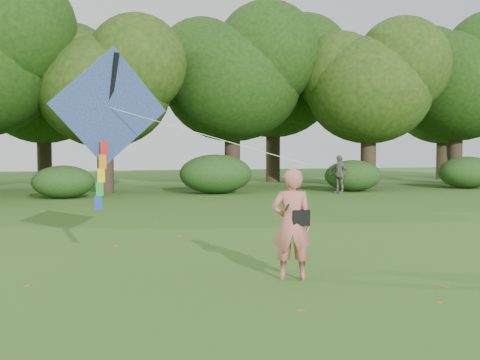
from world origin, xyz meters
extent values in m
plane|color=#265114|center=(0.00, 0.00, 0.00)|extent=(100.00, 100.00, 0.00)
imported|color=#C2665B|center=(-0.49, -0.77, 0.91)|extent=(0.78, 0.64, 1.83)
imported|color=slate|center=(8.73, 16.36, 0.92)|extent=(0.92, 1.16, 1.84)
cube|color=black|center=(-0.37, -0.80, 1.02)|extent=(0.30, 0.20, 0.26)
cylinder|color=black|center=(-0.49, -0.81, 1.38)|extent=(0.33, 0.14, 0.47)
cube|color=#223097|center=(-3.21, 1.69, 2.92)|extent=(2.23, 0.52, 2.23)
cube|color=black|center=(-3.21, 1.72, 2.92)|extent=(0.37, 0.67, 2.00)
cylinder|color=white|center=(-1.73, 0.44, 2.41)|extent=(2.98, 2.53, 1.05)
cube|color=red|center=(-3.31, 1.71, 2.16)|extent=(0.14, 0.06, 0.26)
cube|color=orange|center=(-3.34, 1.71, 1.90)|extent=(0.14, 0.06, 0.26)
cube|color=yellow|center=(-3.37, 1.71, 1.64)|extent=(0.14, 0.06, 0.26)
cube|color=green|center=(-3.40, 1.71, 1.38)|extent=(0.14, 0.06, 0.26)
cube|color=blue|center=(-3.43, 1.71, 1.12)|extent=(0.14, 0.06, 0.26)
cylinder|color=#3A2D1E|center=(-2.00, 20.00, 1.57)|extent=(0.80, 0.80, 3.15)
ellipsoid|color=#1E3F11|center=(-2.00, 20.00, 4.91)|extent=(6.40, 6.40, 5.44)
cylinder|color=#3A2D1E|center=(5.00, 22.00, 1.84)|extent=(0.86, 0.86, 3.67)
ellipsoid|color=#1E3F11|center=(5.00, 22.00, 5.76)|extent=(7.60, 7.60, 6.46)
cylinder|color=#3A2D1E|center=(12.00, 19.50, 1.72)|extent=(0.83, 0.83, 3.43)
ellipsoid|color=#1E3F11|center=(12.00, 19.50, 5.30)|extent=(6.80, 6.80, 5.78)
cylinder|color=#3A2D1E|center=(19.00, 21.50, 1.89)|extent=(0.87, 0.87, 3.78)
ellipsoid|color=#1E3F11|center=(19.00, 21.50, 5.92)|extent=(7.80, 7.80, 6.63)
cylinder|color=#3A2D1E|center=(-5.00, 27.50, 1.75)|extent=(0.84, 0.84, 3.50)
ellipsoid|color=#1E3F11|center=(-5.00, 27.50, 5.43)|extent=(7.00, 7.00, 5.95)
cylinder|color=#3A2D1E|center=(9.00, 26.50, 2.01)|extent=(0.90, 0.90, 4.02)
ellipsoid|color=#1E3F11|center=(9.00, 26.50, 6.17)|extent=(7.80, 7.80, 6.63)
cylinder|color=#3A2D1E|center=(22.00, 27.00, 1.78)|extent=(0.85, 0.85, 3.57)
ellipsoid|color=#1E3F11|center=(22.00, 27.00, 5.55)|extent=(7.20, 7.20, 6.12)
ellipsoid|color=#264919|center=(-4.00, 17.10, 0.71)|extent=(2.66, 2.09, 1.42)
ellipsoid|color=#264919|center=(3.00, 17.90, 0.94)|extent=(3.50, 2.75, 1.88)
ellipsoid|color=#264919|center=(10.00, 17.40, 0.79)|extent=(2.94, 2.31, 1.58)
ellipsoid|color=#264919|center=(17.00, 17.70, 0.86)|extent=(3.22, 2.53, 1.72)
cube|color=olive|center=(1.58, -1.95, 0.00)|extent=(0.13, 0.14, 0.01)
cube|color=olive|center=(0.94, -2.77, 0.00)|extent=(0.14, 0.14, 0.01)
cube|color=olive|center=(-4.63, -0.04, 0.00)|extent=(0.12, 0.14, 0.01)
cube|color=olive|center=(-2.97, 3.54, 0.00)|extent=(0.13, 0.14, 0.01)
cube|color=olive|center=(-1.34, 4.57, 0.00)|extent=(0.12, 0.08, 0.01)
cube|color=olive|center=(-1.08, -2.60, 0.00)|extent=(0.14, 0.13, 0.01)
cube|color=olive|center=(4.26, 10.98, 0.00)|extent=(0.13, 0.10, 0.01)
cube|color=olive|center=(-4.73, 11.76, 0.00)|extent=(0.14, 0.11, 0.01)
cube|color=olive|center=(-1.40, 7.86, 0.00)|extent=(0.10, 0.13, 0.01)
cube|color=olive|center=(2.21, 7.29, 0.00)|extent=(0.10, 0.13, 0.01)
camera|label=1|loc=(-4.10, -9.89, 2.15)|focal=45.00mm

